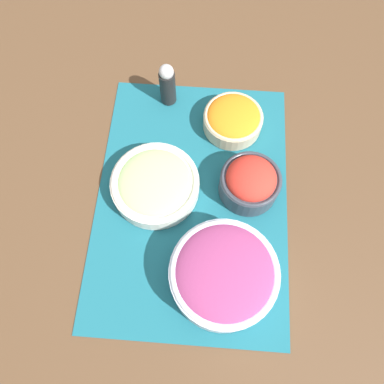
# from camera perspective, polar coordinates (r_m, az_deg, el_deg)

# --- Properties ---
(ground_plane) EXTENTS (3.00, 3.00, 0.00)m
(ground_plane) POSITION_cam_1_polar(r_m,az_deg,el_deg) (0.76, 0.00, -0.98)
(ground_plane) COLOR #513823
(placemat) EXTENTS (0.56, 0.39, 0.00)m
(placemat) POSITION_cam_1_polar(r_m,az_deg,el_deg) (0.76, 0.00, -0.92)
(placemat) COLOR #195B6B
(placemat) RESTS_ON ground_plane
(cucumber_bowl) EXTENTS (0.18, 0.18, 0.05)m
(cucumber_bowl) POSITION_cam_1_polar(r_m,az_deg,el_deg) (0.75, -5.65, 1.25)
(cucumber_bowl) COLOR silver
(cucumber_bowl) RESTS_ON placemat
(carrot_bowl) EXTENTS (0.13, 0.13, 0.05)m
(carrot_bowl) POSITION_cam_1_polar(r_m,az_deg,el_deg) (0.82, 6.27, 11.03)
(carrot_bowl) COLOR #C6B28E
(carrot_bowl) RESTS_ON placemat
(onion_bowl) EXTENTS (0.19, 0.19, 0.08)m
(onion_bowl) POSITION_cam_1_polar(r_m,az_deg,el_deg) (0.67, 4.84, -12.35)
(onion_bowl) COLOR silver
(onion_bowl) RESTS_ON placemat
(tomato_bowl) EXTENTS (0.12, 0.12, 0.08)m
(tomato_bowl) POSITION_cam_1_polar(r_m,az_deg,el_deg) (0.74, 8.85, 1.57)
(tomato_bowl) COLOR #333842
(tomato_bowl) RESTS_ON placemat
(pepper_shaker) EXTENTS (0.03, 0.03, 0.11)m
(pepper_shaker) POSITION_cam_1_polar(r_m,az_deg,el_deg) (0.84, -3.77, 16.10)
(pepper_shaker) COLOR black
(pepper_shaker) RESTS_ON placemat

